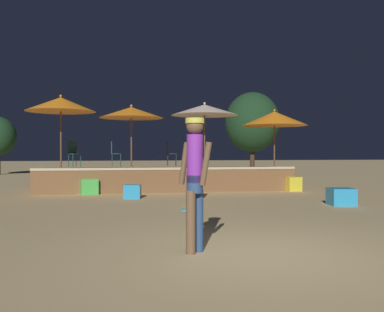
% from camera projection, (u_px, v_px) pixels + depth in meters
% --- Properties ---
extents(ground_plane, '(120.00, 120.00, 0.00)m').
position_uv_depth(ground_plane, '(258.00, 255.00, 5.68)').
color(ground_plane, tan).
extents(wooden_deck, '(8.80, 2.56, 0.85)m').
position_uv_depth(wooden_deck, '(165.00, 179.00, 15.39)').
color(wooden_deck, brown).
rests_on(wooden_deck, ground).
extents(patio_umbrella_0, '(2.30, 2.30, 3.06)m').
position_uv_depth(patio_umbrella_0, '(205.00, 110.00, 14.54)').
color(patio_umbrella_0, brown).
rests_on(patio_umbrella_0, ground).
extents(patio_umbrella_1, '(2.20, 2.20, 3.18)m').
position_uv_depth(patio_umbrella_1, '(61.00, 105.00, 13.59)').
color(patio_umbrella_1, brown).
rests_on(patio_umbrella_1, ground).
extents(patio_umbrella_2, '(2.29, 2.29, 2.86)m').
position_uv_depth(patio_umbrella_2, '(274.00, 119.00, 14.94)').
color(patio_umbrella_2, brown).
rests_on(patio_umbrella_2, ground).
extents(patio_umbrella_3, '(2.09, 2.09, 2.91)m').
position_uv_depth(patio_umbrella_3, '(131.00, 113.00, 13.94)').
color(patio_umbrella_3, brown).
rests_on(patio_umbrella_3, ground).
extents(cube_seat_0, '(0.68, 0.68, 0.44)m').
position_uv_depth(cube_seat_0, '(341.00, 197.00, 10.93)').
color(cube_seat_0, '#2D9EDB').
rests_on(cube_seat_0, ground).
extents(cube_seat_1, '(0.63, 0.63, 0.50)m').
position_uv_depth(cube_seat_1, '(89.00, 187.00, 13.74)').
color(cube_seat_1, '#4CC651').
rests_on(cube_seat_1, ground).
extents(cube_seat_2, '(0.51, 0.51, 0.50)m').
position_uv_depth(cube_seat_2, '(293.00, 184.00, 14.85)').
color(cube_seat_2, yellow).
rests_on(cube_seat_2, ground).
extents(cube_seat_3, '(0.54, 0.54, 0.40)m').
position_uv_depth(cube_seat_3, '(133.00, 191.00, 12.58)').
color(cube_seat_3, '#2D9EDB').
rests_on(cube_seat_3, ground).
extents(person_1, '(0.30, 0.51, 1.76)m').
position_uv_depth(person_1, '(192.00, 166.00, 10.98)').
color(person_1, '#997051').
rests_on(person_1, ground).
extents(person_2, '(0.43, 0.45, 1.84)m').
position_uv_depth(person_2, '(195.00, 175.00, 5.78)').
color(person_2, brown).
rests_on(person_2, ground).
extents(bistro_chair_0, '(0.40, 0.40, 0.90)m').
position_uv_depth(bistro_chair_0, '(169.00, 151.00, 15.48)').
color(bistro_chair_0, '#2D3338').
rests_on(bistro_chair_0, wooden_deck).
extents(bistro_chair_1, '(0.40, 0.40, 0.90)m').
position_uv_depth(bistro_chair_1, '(114.00, 151.00, 15.24)').
color(bistro_chair_1, '#1E4C47').
rests_on(bistro_chair_1, wooden_deck).
extents(bistro_chair_2, '(0.47, 0.48, 0.90)m').
position_uv_depth(bistro_chair_2, '(73.00, 151.00, 14.92)').
color(bistro_chair_2, '#1E4C47').
rests_on(bistro_chair_2, wooden_deck).
extents(frisbee_disc, '(0.24, 0.24, 0.03)m').
position_uv_depth(frisbee_disc, '(186.00, 210.00, 9.92)').
color(frisbee_disc, '#33B2D8').
rests_on(frisbee_disc, ground).
extents(background_tree_0, '(3.26, 3.26, 4.94)m').
position_uv_depth(background_tree_0, '(252.00, 122.00, 25.67)').
color(background_tree_0, '#3D2B1C').
rests_on(background_tree_0, ground).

